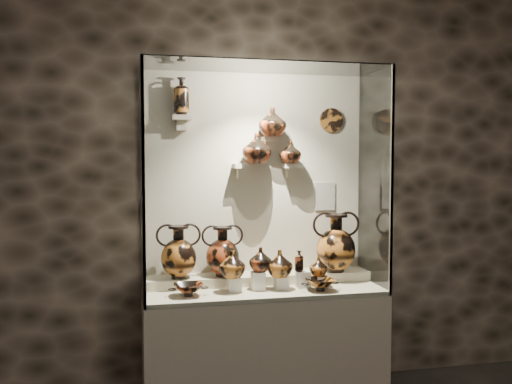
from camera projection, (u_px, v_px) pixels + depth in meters
wall_back at (254, 179)px, 4.33m from camera, size 5.00×0.02×3.20m
plinth at (263, 347)px, 4.10m from camera, size 1.70×0.60×0.80m
front_tier at (263, 290)px, 4.07m from camera, size 1.68×0.58×0.03m
rear_tier at (258, 280)px, 4.24m from camera, size 1.70×0.25×0.10m
back_panel at (254, 179)px, 4.33m from camera, size 1.70×0.03×1.60m
glass_front at (274, 182)px, 3.73m from camera, size 1.70×0.01×1.60m
glass_left at (141, 182)px, 3.84m from camera, size 0.01×0.60×1.60m
glass_right at (375, 179)px, 4.21m from camera, size 0.01×0.60×1.60m
glass_top at (264, 67)px, 3.97m from camera, size 1.70×0.60×0.01m
frame_post_left at (144, 184)px, 3.56m from camera, size 0.02×0.02×1.60m
frame_post_right at (392, 181)px, 3.93m from camera, size 0.02×0.02×1.60m
pedestal_a at (234, 284)px, 3.97m from camera, size 0.09×0.09×0.10m
pedestal_b at (258, 281)px, 4.01m from camera, size 0.09×0.09×0.13m
pedestal_c at (281, 283)px, 4.05m from camera, size 0.09×0.09×0.09m
pedestal_d at (303, 279)px, 4.08m from camera, size 0.09×0.09×0.12m
pedestal_e at (321, 281)px, 4.11m from camera, size 0.09×0.09×0.08m
bracket_ul at (182, 118)px, 4.11m from camera, size 0.14×0.12×0.04m
bracket_ca at (243, 166)px, 4.23m from camera, size 0.14×0.12×0.04m
bracket_cb at (269, 139)px, 4.26m from camera, size 0.10×0.12×0.04m
bracket_cc at (292, 166)px, 4.31m from camera, size 0.14×0.12×0.04m
amphora_left at (179, 252)px, 4.06m from camera, size 0.40×0.40×0.38m
amphora_mid at (223, 251)px, 4.14m from camera, size 0.39×0.39×0.36m
amphora_right at (336, 243)px, 4.29m from camera, size 0.43×0.43×0.44m
jug_a at (232, 264)px, 3.94m from camera, size 0.24×0.24×0.19m
jug_b at (260, 259)px, 4.02m from camera, size 0.16×0.16×0.17m
jug_c at (280, 263)px, 4.02m from camera, size 0.21×0.21×0.19m
jug_e at (318, 266)px, 4.10m from camera, size 0.15×0.15×0.14m
lekythos_small at (299, 260)px, 4.05m from camera, size 0.09×0.09×0.17m
kylix_left at (188, 288)px, 3.84m from camera, size 0.32×0.29×0.10m
kylix_right at (320, 283)px, 3.99m from camera, size 0.32×0.30×0.10m
lekythos_tall at (181, 94)px, 4.09m from camera, size 0.13×0.13×0.30m
ovoid_vase_a at (257, 148)px, 4.18m from camera, size 0.26×0.26×0.22m
ovoid_vase_b at (272, 122)px, 4.20m from camera, size 0.26×0.26×0.21m
ovoid_vase_c at (290, 152)px, 4.27m from camera, size 0.19×0.19×0.17m
wall_plate at (331, 120)px, 4.41m from camera, size 0.19×0.02×0.19m
info_placard at (325, 196)px, 4.44m from camera, size 0.16×0.01×0.22m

